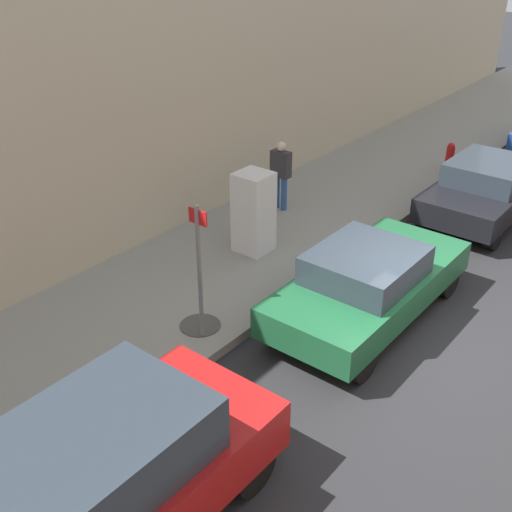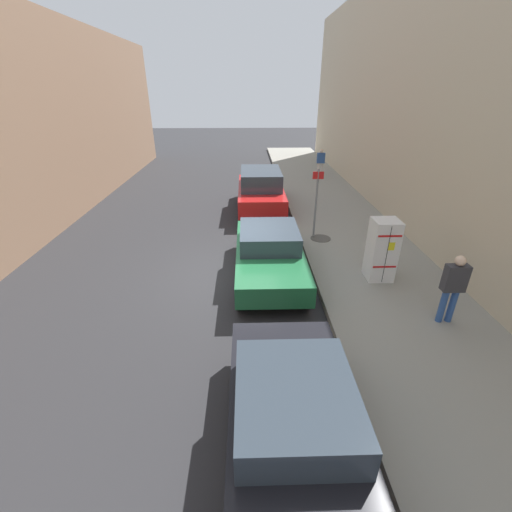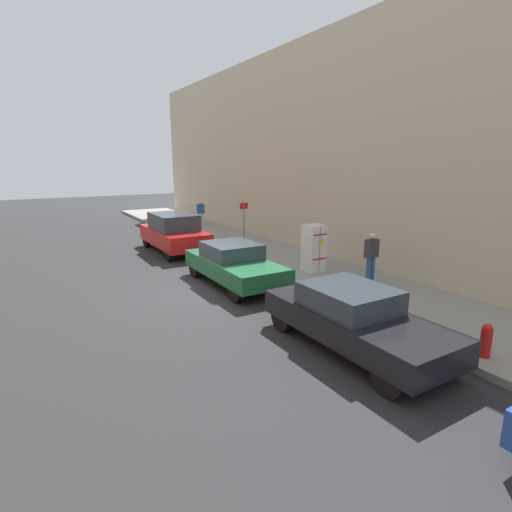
# 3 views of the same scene
# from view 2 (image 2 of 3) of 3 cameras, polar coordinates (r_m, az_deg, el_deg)

# --- Properties ---
(ground_plane) EXTENTS (80.00, 80.00, 0.00)m
(ground_plane) POSITION_cam_2_polar(r_m,az_deg,el_deg) (10.05, -3.29, -3.02)
(ground_plane) COLOR #28282B
(sidewalk_slab) EXTENTS (3.76, 44.00, 0.18)m
(sidewalk_slab) POSITION_cam_2_polar(r_m,az_deg,el_deg) (10.68, 19.12, -2.13)
(sidewalk_slab) COLOR gray
(sidewalk_slab) RESTS_ON ground
(discarded_refrigerator) EXTENTS (0.68, 0.67, 1.68)m
(discarded_refrigerator) POSITION_cam_2_polar(r_m,az_deg,el_deg) (9.72, 20.25, 0.97)
(discarded_refrigerator) COLOR white
(discarded_refrigerator) RESTS_ON sidewalk_slab
(manhole_cover) EXTENTS (0.70, 0.70, 0.02)m
(manhole_cover) POSITION_cam_2_polar(r_m,az_deg,el_deg) (12.14, 10.72, 2.91)
(manhole_cover) COLOR #47443F
(manhole_cover) RESTS_ON sidewalk_slab
(street_sign_post) EXTENTS (0.36, 0.07, 2.37)m
(street_sign_post) POSITION_cam_2_polar(r_m,az_deg,el_deg) (11.81, 10.00, 9.17)
(street_sign_post) COLOR slate
(street_sign_post) RESTS_ON sidewalk_slab
(pedestrian_walking_far) EXTENTS (0.44, 0.22, 1.54)m
(pedestrian_walking_far) POSITION_cam_2_polar(r_m,az_deg,el_deg) (21.00, 10.73, 15.28)
(pedestrian_walking_far) COLOR beige
(pedestrian_walking_far) RESTS_ON sidewalk_slab
(pedestrian_standing_near) EXTENTS (0.47, 0.22, 1.63)m
(pedestrian_standing_near) POSITION_cam_2_polar(r_m,az_deg,el_deg) (8.46, 30.03, -4.22)
(pedestrian_standing_near) COLOR #2D5193
(pedestrian_standing_near) RESTS_ON sidewalk_slab
(parked_suv_red) EXTENTS (1.91, 4.53, 1.76)m
(parked_suv_red) POSITION_cam_2_polar(r_m,az_deg,el_deg) (15.12, 0.79, 10.97)
(parked_suv_red) COLOR red
(parked_suv_red) RESTS_ON ground
(parked_sedan_green) EXTENTS (1.84, 4.33, 1.40)m
(parked_sedan_green) POSITION_cam_2_polar(r_m,az_deg,el_deg) (9.65, 2.22, 0.58)
(parked_sedan_green) COLOR #1E6038
(parked_sedan_green) RESTS_ON ground
(parked_sedan_dark) EXTENTS (1.82, 4.49, 1.39)m
(parked_sedan_dark) POSITION_cam_2_polar(r_m,az_deg,el_deg) (5.23, 6.62, -27.20)
(parked_sedan_dark) COLOR black
(parked_sedan_dark) RESTS_ON ground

